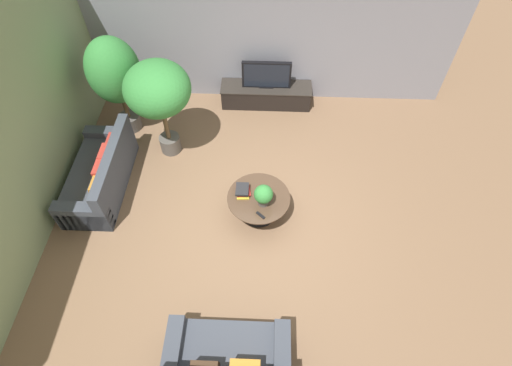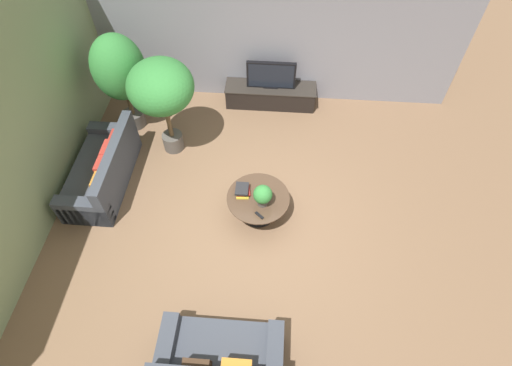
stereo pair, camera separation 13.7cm
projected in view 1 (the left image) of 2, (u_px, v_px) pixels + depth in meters
name	position (u px, v px, depth m)	size (l,w,h in m)	color
ground_plane	(252.00, 223.00, 6.48)	(24.00, 24.00, 0.00)	brown
back_wall_stone	(260.00, 28.00, 7.32)	(7.40, 0.12, 3.00)	gray
side_wall_left	(16.00, 144.00, 5.51)	(0.12, 7.40, 3.00)	gray
media_console	(266.00, 95.00, 8.12)	(1.82, 0.50, 0.43)	black
television	(266.00, 75.00, 7.73)	(0.95, 0.13, 0.56)	black
coffee_table	(259.00, 202.00, 6.34)	(0.99, 0.99, 0.45)	black
couch_by_wall	(101.00, 175.00, 6.73)	(0.84, 1.85, 0.84)	#3D424C
couch_near_entry	(228.00, 362.00, 4.90)	(1.53, 0.84, 0.84)	#3D424C
potted_palm_tall	(114.00, 73.00, 6.86)	(0.93, 0.93, 1.93)	#514C47
potted_palm_corner	(158.00, 91.00, 6.41)	(1.09, 1.09, 1.86)	#514C47
potted_plant_tabletop	(263.00, 195.00, 5.99)	(0.29, 0.29, 0.38)	#514C47
book_stack	(243.00, 190.00, 6.24)	(0.25, 0.29, 0.12)	gold
remote_black	(261.00, 215.00, 6.01)	(0.04, 0.16, 0.02)	black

